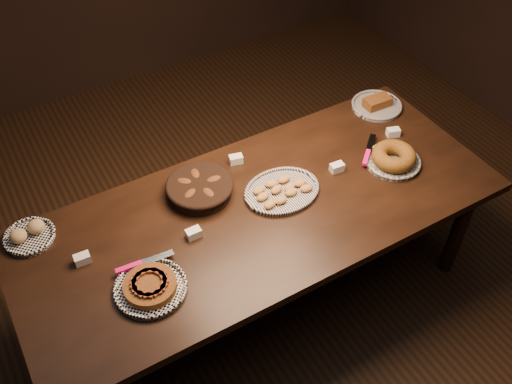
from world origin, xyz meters
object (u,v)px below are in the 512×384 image
buffet_table (260,219)px  bundt_cake_plate (393,158)px  apple_tart_plate (150,287)px  madeleine_platter (282,191)px

buffet_table → bundt_cake_plate: 0.78m
buffet_table → bundt_cake_plate: bundt_cake_plate is taller
apple_tart_plate → bundt_cake_plate: 1.42m
buffet_table → bundt_cake_plate: size_ratio=6.37×
buffet_table → madeleine_platter: bearing=14.8°
apple_tart_plate → madeleine_platter: apple_tart_plate is taller
apple_tart_plate → bundt_cake_plate: (1.42, 0.10, 0.02)m
buffet_table → madeleine_platter: size_ratio=6.19×
madeleine_platter → apple_tart_plate: bearing=-150.5°
apple_tart_plate → madeleine_platter: bearing=16.7°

